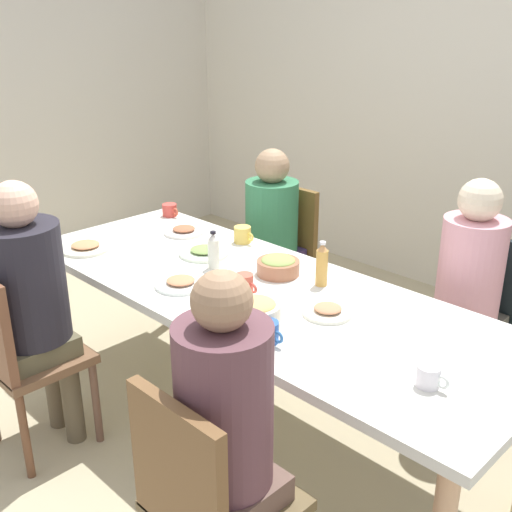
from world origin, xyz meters
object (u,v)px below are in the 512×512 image
Objects in this scene: cup_2 at (170,210)px; bottle_1 at (322,265)px; plate_0 at (204,252)px; plate_2 at (181,283)px; person_3 at (468,284)px; bowl_1 at (255,313)px; dining_table at (256,302)px; plate_1 at (184,231)px; person_1 at (29,294)px; person_2 at (227,427)px; cup_0 at (243,235)px; chair_3 at (471,318)px; cup_5 at (245,285)px; bowl_0 at (278,266)px; cup_3 at (267,332)px; plate_3 at (328,311)px; bottle_0 at (213,251)px; chair_2 at (206,500)px; chair_1 at (17,351)px; cup_1 at (222,304)px; plate_4 at (86,247)px; person_0 at (270,226)px; cup_4 at (429,376)px; chair_0 at (280,252)px.

bottle_1 is at bearing -6.54° from cup_2.
plate_2 is (0.22, -0.32, 0.00)m from plate_0.
person_3 is 6.15× the size of bowl_1.
dining_table is 0.38m from bowl_1.
person_3 is 1.07m from bowl_1.
plate_1 is 0.96× the size of plate_2.
person_1 reaches higher than person_2.
person_1 is 1.12m from cup_0.
chair_3 is at bearing 23.77° from cup_0.
cup_2 is 1.07× the size of cup_5.
bowl_0 is 0.64m from cup_3.
plate_3 is 1.03× the size of bowl_0.
bottle_1 is (0.48, 0.21, 0.01)m from bottle_0.
plate_3 is (-0.24, 0.85, 0.24)m from chair_2.
chair_1 is 0.75× the size of person_3.
dining_table is 0.39m from plate_3.
bowl_1 is at bearing -56.66° from bowl_0.
plate_1 is 1.01m from cup_1.
bowl_0 is at bearing 100.90° from dining_table.
plate_0 is 1.23× the size of plate_3.
bowl_0 is at bearing 125.33° from person_2.
plate_1 is 1.12× the size of bowl_1.
chair_1 is 7.95× the size of cup_5.
bowl_0 reaches higher than cup_2.
person_2 reaches higher than plate_4.
chair_1 is at bearing -126.60° from dining_table.
person_3 is at bearing 50.18° from dining_table.
bowl_1 reaches higher than plate_3.
cup_1 is (0.34, -0.06, 0.03)m from plate_2.
chair_2 is 7.50× the size of cup_1.
chair_3 reaches higher than plate_1.
person_0 is at bearing 113.76° from bottle_0.
cup_4 is at bearing -9.22° from dining_table.
cup_5 is (0.64, -0.84, 0.09)m from person_0.
cup_5 is (0.02, -0.09, 0.12)m from dining_table.
plate_1 is (-0.17, -0.51, 0.06)m from person_0.
cup_4 is (1.19, 0.07, 0.02)m from plate_2.
cup_2 reaches higher than plate_4.
person_0 reaches higher than chair_0.
person_2 reaches higher than chair_1.
person_0 is 1.08m from plate_4.
chair_1 is 0.72× the size of person_1.
plate_3 is 1.03× the size of bowl_1.
plate_4 is 2.25× the size of cup_4.
cup_4 is (0.32, 0.68, 0.26)m from chair_2.
plate_3 is (1.00, 0.77, 0.00)m from person_1.
person_0 is 0.54m from plate_1.
bowl_0 is (0.58, -0.65, 0.27)m from chair_0.
chair_3 is at bearing 33.97° from plate_0.
bowl_0 reaches higher than cup_4.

